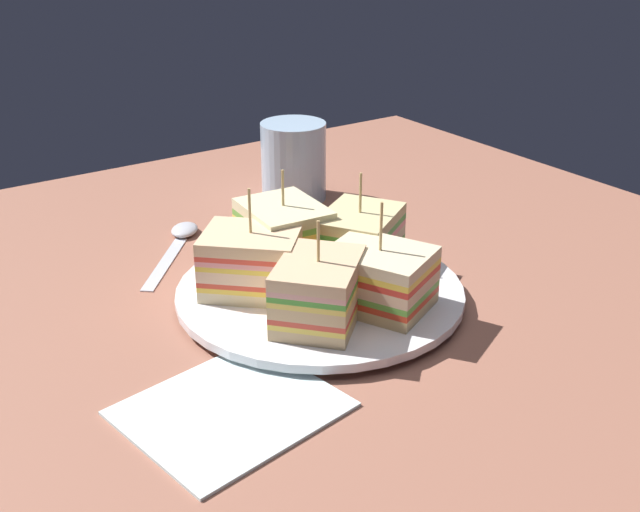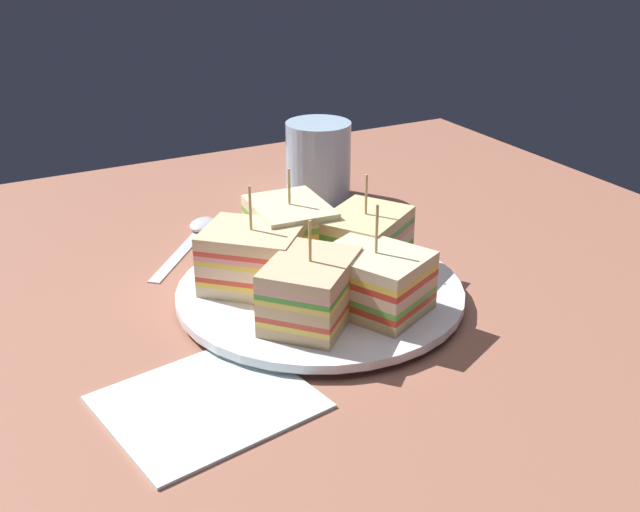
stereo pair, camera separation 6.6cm
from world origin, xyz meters
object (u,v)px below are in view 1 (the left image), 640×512
at_px(sandwich_wedge_2, 359,239).
at_px(spoon, 180,238).
at_px(sandwich_wedge_3, 282,236).
at_px(drinking_glass, 294,167).
at_px(sandwich_wedge_4, 252,262).
at_px(napkin, 231,407).
at_px(chip_pile, 336,276).
at_px(plate, 320,293).
at_px(sandwich_wedge_1, 379,278).
at_px(sandwich_wedge_0, 319,291).

xyz_separation_m(sandwich_wedge_2, spoon, (-0.17, -0.10, -0.04)).
height_order(sandwich_wedge_2, sandwich_wedge_3, sandwich_wedge_3).
distance_m(spoon, drinking_glass, 0.17).
relative_size(sandwich_wedge_4, napkin, 0.75).
distance_m(chip_pile, spoon, 0.20).
relative_size(sandwich_wedge_2, drinking_glass, 1.13).
relative_size(plate, sandwich_wedge_1, 2.49).
distance_m(sandwich_wedge_1, sandwich_wedge_4, 0.11).
bearing_deg(plate, sandwich_wedge_4, -120.11).
xyz_separation_m(sandwich_wedge_3, napkin, (0.15, -0.14, -0.04)).
xyz_separation_m(sandwich_wedge_0, chip_pile, (-0.04, 0.05, -0.02)).
relative_size(sandwich_wedge_1, chip_pile, 1.64).
distance_m(sandwich_wedge_2, drinking_glass, 0.22).
xyz_separation_m(sandwich_wedge_1, spoon, (-0.24, -0.07, -0.03)).
bearing_deg(plate, chip_pile, 67.02).
bearing_deg(sandwich_wedge_2, napkin, -2.08).
distance_m(plate, sandwich_wedge_4, 0.07).
bearing_deg(napkin, sandwich_wedge_0, 114.78).
xyz_separation_m(sandwich_wedge_1, drinking_glass, (-0.28, 0.10, -0.00)).
bearing_deg(napkin, sandwich_wedge_4, 143.97).
xyz_separation_m(plate, napkin, (0.10, -0.14, -0.01)).
xyz_separation_m(chip_pile, drinking_glass, (-0.24, 0.11, 0.02)).
bearing_deg(sandwich_wedge_1, chip_pile, -15.15).
bearing_deg(drinking_glass, napkin, -38.77).
relative_size(plate, sandwich_wedge_2, 2.47).
height_order(sandwich_wedge_0, sandwich_wedge_1, sandwich_wedge_1).
height_order(plate, sandwich_wedge_4, sandwich_wedge_4).
relative_size(chip_pile, napkin, 0.45).
relative_size(sandwich_wedge_3, spoon, 0.71).
bearing_deg(napkin, sandwich_wedge_2, 120.07).
height_order(plate, drinking_glass, drinking_glass).
bearing_deg(sandwich_wedge_3, sandwich_wedge_2, 59.10).
bearing_deg(sandwich_wedge_2, drinking_glass, -139.51).
relative_size(chip_pile, spoon, 0.48).
relative_size(napkin, drinking_glass, 1.52).
distance_m(sandwich_wedge_2, sandwich_wedge_3, 0.07).
bearing_deg(drinking_glass, plate, -27.82).
height_order(spoon, napkin, spoon).
height_order(chip_pile, napkin, chip_pile).
xyz_separation_m(sandwich_wedge_3, sandwich_wedge_4, (0.03, -0.05, -0.00)).
bearing_deg(napkin, drinking_glass, 141.23).
bearing_deg(drinking_glass, spoon, -75.98).
distance_m(sandwich_wedge_4, drinking_glass, 0.26).
xyz_separation_m(sandwich_wedge_4, spoon, (-0.16, 0.00, -0.04)).
relative_size(sandwich_wedge_3, napkin, 0.67).
bearing_deg(sandwich_wedge_1, drinking_glass, -44.52).
height_order(sandwich_wedge_3, spoon, sandwich_wedge_3).
bearing_deg(sandwich_wedge_1, sandwich_wedge_0, 58.03).
relative_size(sandwich_wedge_0, sandwich_wedge_1, 1.00).
xyz_separation_m(sandwich_wedge_0, sandwich_wedge_3, (-0.10, 0.03, 0.00)).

